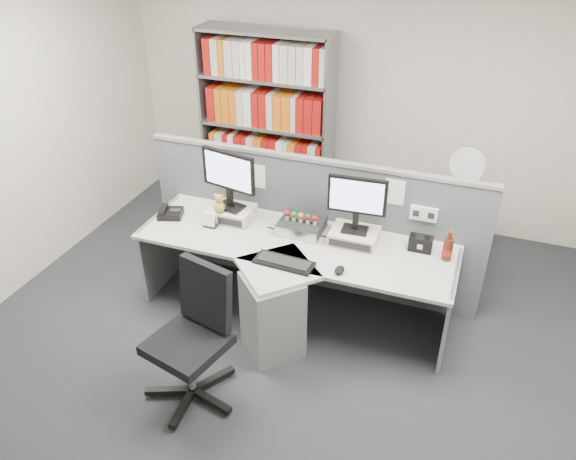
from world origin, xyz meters
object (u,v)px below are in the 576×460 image
at_px(mouse, 340,270).
at_px(speaker, 421,243).
at_px(monitor_left, 229,175).
at_px(office_chair, 195,332).
at_px(desk_calendar, 210,221).
at_px(desk_phone, 170,213).
at_px(desktop_pc, 301,226).
at_px(keyboard, 284,262).
at_px(shelving_unit, 267,128).
at_px(filing_cabinet, 455,235).
at_px(monitor_right, 357,200).
at_px(cola_bottle, 448,249).
at_px(desk, 286,282).
at_px(desk_fan, 467,169).

xyz_separation_m(mouse, speaker, (0.52, 0.51, 0.04)).
bearing_deg(monitor_left, office_chair, -76.63).
bearing_deg(desk_calendar, desk_phone, 175.38).
distance_m(desktop_pc, keyboard, 0.51).
height_order(desk_phone, desk_calendar, desk_calendar).
distance_m(mouse, desk_calendar, 1.24).
bearing_deg(keyboard, shelving_unit, 115.37).
distance_m(desk_calendar, office_chair, 1.16).
distance_m(monitor_left, shelving_unit, 1.49).
bearing_deg(office_chair, monitor_left, 103.37).
distance_m(monitor_left, filing_cabinet, 2.25).
height_order(monitor_right, filing_cabinet, monitor_right).
height_order(desktop_pc, speaker, speaker).
xyz_separation_m(shelving_unit, filing_cabinet, (2.10, -0.45, -0.63)).
height_order(monitor_right, mouse, monitor_right).
bearing_deg(keyboard, filing_cabinet, 52.37).
height_order(speaker, cola_bottle, cola_bottle).
relative_size(desktop_pc, desk_phone, 1.44).
distance_m(monitor_right, desk_calendar, 1.26).
height_order(mouse, office_chair, office_chair).
relative_size(mouse, shelving_unit, 0.06).
distance_m(keyboard, mouse, 0.43).
xyz_separation_m(desk_calendar, office_chair, (0.40, -1.06, -0.23)).
relative_size(speaker, cola_bottle, 0.73).
distance_m(desk, shelving_unit, 2.12).
bearing_deg(filing_cabinet, cola_bottle, -90.84).
xyz_separation_m(monitor_left, desk_phone, (-0.51, -0.16, -0.38)).
bearing_deg(desktop_pc, cola_bottle, -0.66).
distance_m(keyboard, speaker, 1.10).
height_order(monitor_left, desk_calendar, monitor_left).
bearing_deg(keyboard, desk_calendar, 158.55).
height_order(speaker, filing_cabinet, speaker).
xyz_separation_m(monitor_left, keyboard, (0.68, -0.50, -0.40)).
bearing_deg(desk_calendar, shelving_unit, 95.20).
xyz_separation_m(monitor_right, desk_calendar, (-1.20, -0.19, -0.33)).
xyz_separation_m(speaker, desk_fan, (0.23, 0.96, 0.26)).
bearing_deg(filing_cabinet, speaker, -103.18).
bearing_deg(desk_phone, monitor_left, 17.36).
height_order(desk, desk_fan, desk_fan).
bearing_deg(desk_calendar, desktop_pc, 14.94).
bearing_deg(cola_bottle, monitor_right, 179.40).
height_order(shelving_unit, desk_fan, shelving_unit).
bearing_deg(cola_bottle, desk, -162.41).
distance_m(desk, keyboard, 0.30).
bearing_deg(monitor_left, shelving_unit, 99.75).
bearing_deg(keyboard, desk_fan, 52.37).
distance_m(keyboard, desk_calendar, 0.84).
relative_size(desktop_pc, shelving_unit, 0.18).
bearing_deg(shelving_unit, desk_phone, -99.07).
bearing_deg(desktop_pc, desk, -89.42).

